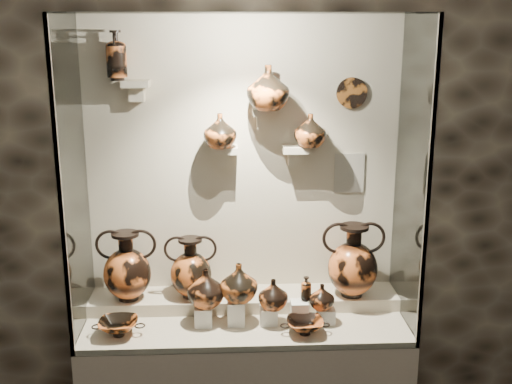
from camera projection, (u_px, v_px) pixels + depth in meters
wall_back at (243, 165)px, 3.51m from camera, size 5.00×0.02×3.20m
front_tier at (245, 322)px, 3.40m from camera, size 1.68×0.58×0.03m
rear_tier at (244, 302)px, 3.56m from camera, size 1.70×0.25×0.10m
back_panel at (243, 165)px, 3.50m from camera, size 1.70×0.03×1.60m
glass_front at (247, 194)px, 2.91m from camera, size 1.70×0.01×1.60m
glass_left at (73, 181)px, 3.16m from camera, size 0.01×0.60×1.60m
glass_right at (412, 177)px, 3.24m from camera, size 0.01×0.60×1.60m
glass_top at (244, 13)px, 2.99m from camera, size 1.70×0.60×0.01m
frame_post_left at (60, 196)px, 2.88m from camera, size 0.02×0.02×1.60m
frame_post_right at (428, 191)px, 2.96m from camera, size 0.02×0.02×1.60m
pedestal_a at (203, 316)px, 3.33m from camera, size 0.09×0.09×0.10m
pedestal_b at (236, 312)px, 3.33m from camera, size 0.09×0.09×0.13m
pedestal_c at (269, 315)px, 3.35m from camera, size 0.09×0.09×0.09m
pedestal_d at (299, 312)px, 3.35m from camera, size 0.09×0.09×0.12m
pedestal_e at (326, 315)px, 3.36m from camera, size 0.09×0.09×0.08m
bracket_ul at (136, 84)px, 3.29m from camera, size 0.14×0.12×0.04m
bracket_ca at (224, 150)px, 3.40m from camera, size 0.14×0.12×0.04m
bracket_cb at (262, 112)px, 3.36m from camera, size 0.10×0.12×0.04m
bracket_cc at (296, 149)px, 3.42m from camera, size 0.14×0.12×0.04m
amphora_left at (127, 266)px, 3.43m from camera, size 0.36×0.36×0.38m
amphora_mid at (191, 267)px, 3.47m from camera, size 0.34×0.34×0.34m
amphora_right at (353, 260)px, 3.48m from camera, size 0.38×0.38×0.41m
jug_a at (206, 287)px, 3.30m from camera, size 0.26×0.26×0.20m
jug_b at (239, 282)px, 3.30m from camera, size 0.24×0.24×0.20m
jug_c at (273, 294)px, 3.30m from camera, size 0.18×0.18×0.16m
jug_e at (322, 297)px, 3.32m from camera, size 0.16×0.16×0.14m
lekythos_small at (306, 287)px, 3.33m from camera, size 0.08×0.08×0.15m
kylix_left at (118, 326)px, 3.22m from camera, size 0.30×0.28×0.10m
kylix_right at (305, 325)px, 3.23m from camera, size 0.27×0.24×0.10m
lekythos_tall at (116, 52)px, 3.23m from camera, size 0.14×0.14×0.28m
ovoid_vase_a at (220, 131)px, 3.34m from camera, size 0.19×0.19×0.18m
ovoid_vase_b at (268, 88)px, 3.27m from camera, size 0.29×0.29×0.23m
ovoid_vase_c at (310, 130)px, 3.36m from camera, size 0.17×0.17×0.18m
wall_plate at (352, 93)px, 3.40m from camera, size 0.16×0.02×0.16m
info_placard at (349, 173)px, 3.52m from camera, size 0.16×0.01×0.22m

